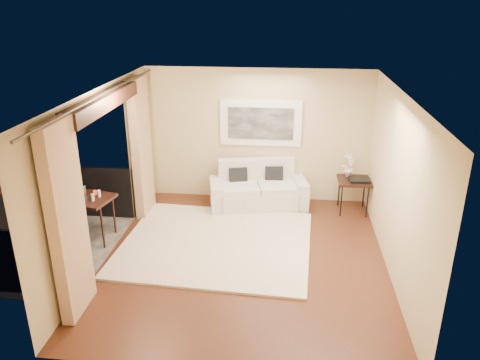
# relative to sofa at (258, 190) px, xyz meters

# --- Properties ---
(floor) EXTENTS (5.00, 5.00, 0.00)m
(floor) POSITION_rel_sofa_xyz_m (-0.05, -2.09, -0.32)
(floor) COLOR #542A18
(floor) RESTS_ON ground
(room_shell) EXTENTS (5.00, 6.40, 5.00)m
(room_shell) POSITION_rel_sofa_xyz_m (-2.18, -2.09, 2.20)
(room_shell) COLOR white
(room_shell) RESTS_ON ground
(balcony) EXTENTS (1.81, 2.60, 1.17)m
(balcony) POSITION_rel_sofa_xyz_m (-3.36, -2.09, -0.15)
(balcony) COLOR #605B56
(balcony) RESTS_ON ground
(curtains) EXTENTS (0.16, 4.80, 2.64)m
(curtains) POSITION_rel_sofa_xyz_m (-2.16, -2.09, 1.01)
(curtains) COLOR tan
(curtains) RESTS_ON ground
(artwork) EXTENTS (1.62, 0.07, 0.92)m
(artwork) POSITION_rel_sofa_xyz_m (0.01, 0.38, 1.30)
(artwork) COLOR white
(artwork) RESTS_ON room_shell
(rug) EXTENTS (3.32, 2.93, 0.04)m
(rug) POSITION_rel_sofa_xyz_m (-0.59, -1.68, -0.30)
(rug) COLOR beige
(rug) RESTS_ON floor
(sofa) EXTENTS (2.03, 1.20, 0.92)m
(sofa) POSITION_rel_sofa_xyz_m (0.00, 0.00, 0.00)
(sofa) COLOR silver
(sofa) RESTS_ON floor
(side_table) EXTENTS (0.63, 0.63, 0.67)m
(side_table) POSITION_rel_sofa_xyz_m (1.88, -0.09, 0.29)
(side_table) COLOR black
(side_table) RESTS_ON floor
(tray) EXTENTS (0.40, 0.31, 0.05)m
(tray) POSITION_rel_sofa_xyz_m (1.95, -0.16, 0.37)
(tray) COLOR black
(tray) RESTS_ON side_table
(orchid) EXTENTS (0.32, 0.33, 0.52)m
(orchid) POSITION_rel_sofa_xyz_m (1.76, 0.07, 0.61)
(orchid) COLOR white
(orchid) RESTS_ON side_table
(bistro_table) EXTENTS (0.78, 0.78, 0.78)m
(bistro_table) POSITION_rel_sofa_xyz_m (-2.73, -1.72, 0.38)
(bistro_table) COLOR black
(bistro_table) RESTS_ON balcony
(balcony_chair_far) EXTENTS (0.51, 0.52, 0.93)m
(balcony_chair_far) POSITION_rel_sofa_xyz_m (-3.71, -1.78, 0.21)
(balcony_chair_far) COLOR black
(balcony_chair_far) RESTS_ON balcony
(balcony_chair_near) EXTENTS (0.49, 0.50, 0.92)m
(balcony_chair_near) POSITION_rel_sofa_xyz_m (-3.32, -2.63, 0.21)
(balcony_chair_near) COLOR black
(balcony_chair_near) RESTS_ON balcony
(ice_bucket) EXTENTS (0.18, 0.18, 0.20)m
(ice_bucket) POSITION_rel_sofa_xyz_m (-2.92, -1.64, 0.56)
(ice_bucket) COLOR silver
(ice_bucket) RESTS_ON bistro_table
(candle) EXTENTS (0.06, 0.06, 0.07)m
(candle) POSITION_rel_sofa_xyz_m (-2.72, -1.55, 0.49)
(candle) COLOR red
(candle) RESTS_ON bistro_table
(vase) EXTENTS (0.04, 0.04, 0.18)m
(vase) POSITION_rel_sofa_xyz_m (-2.77, -1.94, 0.55)
(vase) COLOR silver
(vase) RESTS_ON bistro_table
(glass_a) EXTENTS (0.06, 0.06, 0.12)m
(glass_a) POSITION_rel_sofa_xyz_m (-2.65, -1.82, 0.52)
(glass_a) COLOR silver
(glass_a) RESTS_ON bistro_table
(glass_b) EXTENTS (0.06, 0.06, 0.12)m
(glass_b) POSITION_rel_sofa_xyz_m (-2.60, -1.66, 0.52)
(glass_b) COLOR white
(glass_b) RESTS_ON bistro_table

